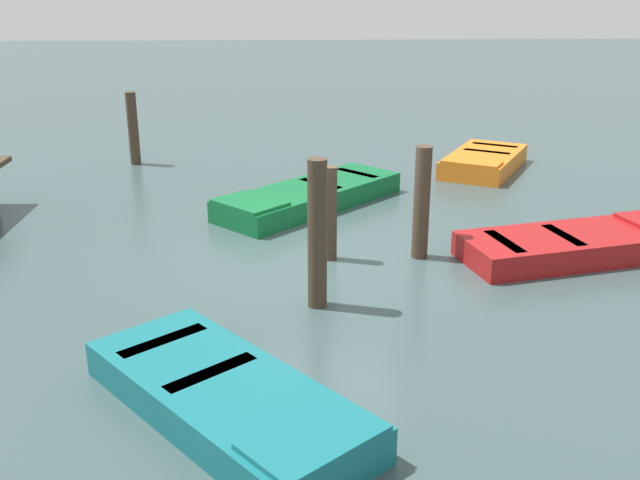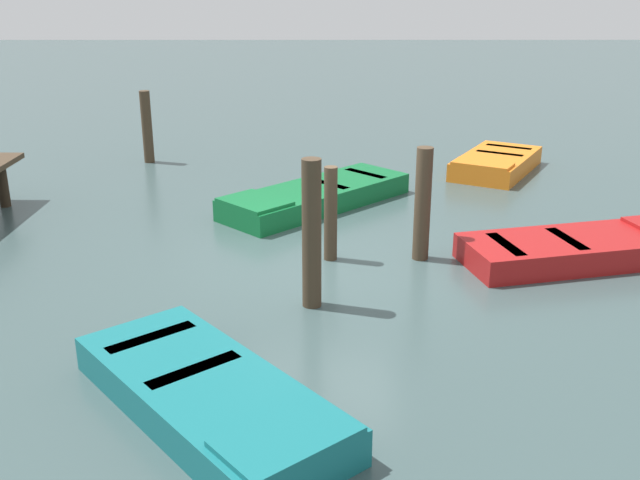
{
  "view_description": "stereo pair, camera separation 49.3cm",
  "coord_description": "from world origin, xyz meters",
  "px_view_note": "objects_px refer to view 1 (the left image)",
  "views": [
    {
      "loc": [
        -11.03,
        0.51,
        4.37
      ],
      "look_at": [
        0.0,
        0.0,
        0.35
      ],
      "focal_mm": 41.73,
      "sensor_mm": 36.0,
      "label": 1
    },
    {
      "loc": [
        -11.04,
        0.01,
        4.37
      ],
      "look_at": [
        0.0,
        0.0,
        0.35
      ],
      "focal_mm": 41.73,
      "sensor_mm": 36.0,
      "label": 2
    }
  ],
  "objects_px": {
    "mooring_piling_near_left": "(133,129)",
    "rowboat_teal": "(228,398)",
    "rowboat_green": "(309,196)",
    "rowboat_orange": "(484,161)",
    "mooring_piling_near_right": "(317,235)",
    "mooring_piling_center": "(330,214)",
    "mooring_piling_far_left": "(422,203)",
    "rowboat_red": "(580,244)"
  },
  "relations": [
    {
      "from": "rowboat_green",
      "to": "rowboat_red",
      "type": "xyz_separation_m",
      "value": [
        -2.9,
        -4.28,
        0.0
      ]
    },
    {
      "from": "rowboat_green",
      "to": "rowboat_red",
      "type": "relative_size",
      "value": 0.95
    },
    {
      "from": "mooring_piling_near_right",
      "to": "mooring_piling_center",
      "type": "xyz_separation_m",
      "value": [
        1.75,
        -0.28,
        -0.28
      ]
    },
    {
      "from": "rowboat_green",
      "to": "mooring_piling_near_right",
      "type": "xyz_separation_m",
      "value": [
        -4.58,
        0.03,
        0.82
      ]
    },
    {
      "from": "rowboat_red",
      "to": "mooring_piling_center",
      "type": "xyz_separation_m",
      "value": [
        0.07,
        4.03,
        0.54
      ]
    },
    {
      "from": "rowboat_teal",
      "to": "mooring_piling_center",
      "type": "bearing_deg",
      "value": 123.9
    },
    {
      "from": "rowboat_green",
      "to": "rowboat_teal",
      "type": "bearing_deg",
      "value": 37.03
    },
    {
      "from": "mooring_piling_center",
      "to": "mooring_piling_near_right",
      "type": "bearing_deg",
      "value": 170.87
    },
    {
      "from": "mooring_piling_near_left",
      "to": "mooring_piling_center",
      "type": "height_order",
      "value": "mooring_piling_near_left"
    },
    {
      "from": "rowboat_orange",
      "to": "rowboat_green",
      "type": "bearing_deg",
      "value": -28.35
    },
    {
      "from": "rowboat_teal",
      "to": "rowboat_green",
      "type": "bearing_deg",
      "value": 132.12
    },
    {
      "from": "rowboat_green",
      "to": "rowboat_red",
      "type": "bearing_deg",
      "value": 101.3
    },
    {
      "from": "rowboat_red",
      "to": "mooring_piling_far_left",
      "type": "height_order",
      "value": "mooring_piling_far_left"
    },
    {
      "from": "rowboat_green",
      "to": "mooring_piling_near_right",
      "type": "distance_m",
      "value": 4.65
    },
    {
      "from": "rowboat_teal",
      "to": "mooring_piling_center",
      "type": "xyz_separation_m",
      "value": [
        4.43,
        -1.32,
        0.54
      ]
    },
    {
      "from": "rowboat_green",
      "to": "rowboat_orange",
      "type": "height_order",
      "value": "same"
    },
    {
      "from": "mooring_piling_far_left",
      "to": "rowboat_red",
      "type": "bearing_deg",
      "value": -92.01
    },
    {
      "from": "rowboat_orange",
      "to": "mooring_piling_center",
      "type": "height_order",
      "value": "mooring_piling_center"
    },
    {
      "from": "mooring_piling_center",
      "to": "rowboat_red",
      "type": "bearing_deg",
      "value": -90.93
    },
    {
      "from": "rowboat_teal",
      "to": "mooring_piling_near_left",
      "type": "bearing_deg",
      "value": 155.76
    },
    {
      "from": "rowboat_orange",
      "to": "mooring_piling_far_left",
      "type": "distance_m",
      "value": 5.99
    },
    {
      "from": "mooring_piling_near_left",
      "to": "rowboat_red",
      "type": "bearing_deg",
      "value": -127.99
    },
    {
      "from": "rowboat_teal",
      "to": "rowboat_red",
      "type": "relative_size",
      "value": 0.89
    },
    {
      "from": "rowboat_teal",
      "to": "rowboat_orange",
      "type": "bearing_deg",
      "value": 112.78
    },
    {
      "from": "rowboat_teal",
      "to": "mooring_piling_near_right",
      "type": "height_order",
      "value": "mooring_piling_near_right"
    },
    {
      "from": "mooring_piling_near_right",
      "to": "mooring_piling_near_left",
      "type": "xyz_separation_m",
      "value": [
        8.17,
        4.0,
        -0.18
      ]
    },
    {
      "from": "rowboat_teal",
      "to": "mooring_piling_far_left",
      "type": "distance_m",
      "value": 5.28
    },
    {
      "from": "rowboat_green",
      "to": "rowboat_orange",
      "type": "distance_m",
      "value": 4.88
    },
    {
      "from": "mooring_piling_far_left",
      "to": "mooring_piling_near_right",
      "type": "xyz_separation_m",
      "value": [
        -1.77,
        1.72,
        0.13
      ]
    },
    {
      "from": "rowboat_green",
      "to": "rowboat_orange",
      "type": "relative_size",
      "value": 1.24
    },
    {
      "from": "rowboat_red",
      "to": "mooring_piling_near_left",
      "type": "relative_size",
      "value": 2.36
    },
    {
      "from": "mooring_piling_near_right",
      "to": "rowboat_green",
      "type": "bearing_deg",
      "value": -0.38
    },
    {
      "from": "mooring_piling_near_left",
      "to": "rowboat_teal",
      "type": "bearing_deg",
      "value": -164.73
    },
    {
      "from": "mooring_piling_center",
      "to": "mooring_piling_far_left",
      "type": "bearing_deg",
      "value": -88.97
    },
    {
      "from": "mooring_piling_far_left",
      "to": "rowboat_green",
      "type": "bearing_deg",
      "value": 31.1
    },
    {
      "from": "mooring_piling_near_right",
      "to": "rowboat_teal",
      "type": "bearing_deg",
      "value": 158.82
    },
    {
      "from": "rowboat_green",
      "to": "mooring_piling_near_right",
      "type": "bearing_deg",
      "value": 45.02
    },
    {
      "from": "rowboat_teal",
      "to": "mooring_piling_far_left",
      "type": "height_order",
      "value": "mooring_piling_far_left"
    },
    {
      "from": "mooring_piling_center",
      "to": "rowboat_orange",
      "type": "bearing_deg",
      "value": -35.37
    },
    {
      "from": "rowboat_orange",
      "to": "mooring_piling_near_right",
      "type": "relative_size",
      "value": 1.49
    },
    {
      "from": "rowboat_teal",
      "to": "mooring_piling_near_right",
      "type": "bearing_deg",
      "value": 119.31
    },
    {
      "from": "rowboat_orange",
      "to": "mooring_piling_near_right",
      "type": "distance_m",
      "value": 8.35
    }
  ]
}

